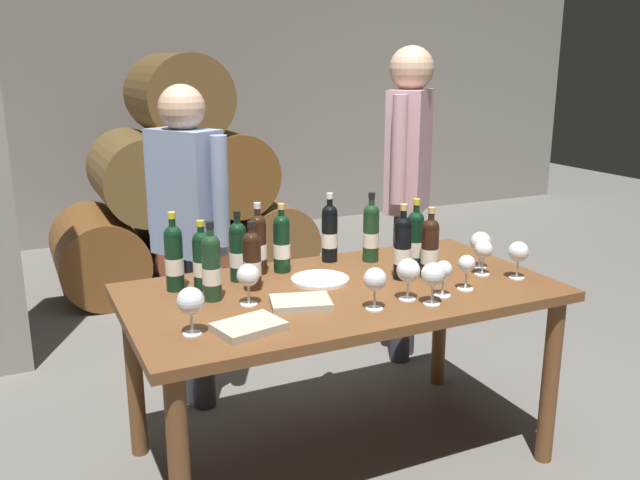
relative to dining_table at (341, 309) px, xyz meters
name	(u,v)px	position (x,y,z in m)	size (l,w,h in m)	color
ground_plane	(340,456)	(0.00, 0.00, -0.67)	(14.00, 14.00, 0.00)	#66635E
cellar_back_wall	(135,87)	(0.00, 4.20, 0.73)	(10.00, 0.24, 2.80)	gray
barrel_stack	(182,196)	(0.00, 2.60, -0.01)	(1.86, 0.90, 1.69)	brown
dining_table	(341,309)	(0.00, 0.00, 0.00)	(1.70, 0.90, 0.76)	brown
wine_bottle_0	(282,243)	(-0.13, 0.30, 0.22)	(0.07, 0.07, 0.30)	black
wine_bottle_1	(430,248)	(0.39, -0.03, 0.22)	(0.07, 0.07, 0.30)	black
wine_bottle_2	(403,247)	(0.28, 0.00, 0.23)	(0.07, 0.07, 0.32)	black
wine_bottle_3	(212,267)	(-0.50, 0.09, 0.22)	(0.07, 0.07, 0.31)	#19381E
wine_bottle_4	(252,260)	(-0.32, 0.14, 0.21)	(0.07, 0.07, 0.28)	black
wine_bottle_5	(258,243)	(-0.23, 0.32, 0.22)	(0.07, 0.07, 0.31)	black
wine_bottle_6	(238,251)	(-0.34, 0.27, 0.22)	(0.07, 0.07, 0.29)	black
wine_bottle_7	(174,257)	(-0.60, 0.26, 0.23)	(0.07, 0.07, 0.32)	black
wine_bottle_8	(415,240)	(0.39, 0.07, 0.23)	(0.07, 0.07, 0.32)	black
wine_bottle_9	(330,232)	(0.12, 0.36, 0.23)	(0.07, 0.07, 0.31)	black
wine_bottle_10	(371,232)	(0.29, 0.28, 0.23)	(0.07, 0.07, 0.32)	#19381E
wine_bottle_11	(202,260)	(-0.50, 0.22, 0.21)	(0.07, 0.07, 0.28)	black
wine_glass_0	(483,250)	(0.62, -0.10, 0.20)	(0.08, 0.08, 0.15)	white
wine_glass_1	(467,265)	(0.44, -0.23, 0.19)	(0.07, 0.07, 0.14)	white
wine_glass_2	(375,280)	(0.00, -0.27, 0.20)	(0.09, 0.09, 0.16)	white
wine_glass_3	(191,302)	(-0.66, -0.21, 0.21)	(0.09, 0.09, 0.16)	white
wine_glass_4	(518,253)	(0.72, -0.20, 0.20)	(0.09, 0.09, 0.16)	white
wine_glass_5	(248,276)	(-0.40, -0.03, 0.20)	(0.08, 0.08, 0.16)	white
wine_glass_6	(408,271)	(0.16, -0.23, 0.21)	(0.09, 0.09, 0.16)	white
wine_glass_7	(443,271)	(0.31, -0.25, 0.19)	(0.07, 0.07, 0.14)	white
wine_glass_8	(481,243)	(0.67, -0.02, 0.21)	(0.09, 0.09, 0.16)	white
wine_glass_9	(433,275)	(0.22, -0.31, 0.21)	(0.09, 0.09, 0.16)	white
tasting_notebook	(249,327)	(-0.48, -0.26, 0.11)	(0.22, 0.16, 0.03)	#B2A893
leather_ledger	(301,303)	(-0.23, -0.12, 0.11)	(0.22, 0.16, 0.03)	#B2A893
serving_plate	(320,280)	(-0.04, 0.11, 0.10)	(0.24, 0.24, 0.01)	white
sommelier_presenting	(408,176)	(0.78, 0.75, 0.37)	(0.38, 0.37, 1.72)	#383842
taster_seated_left	(188,221)	(-0.43, 0.72, 0.25)	(0.32, 0.44, 1.54)	#383842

